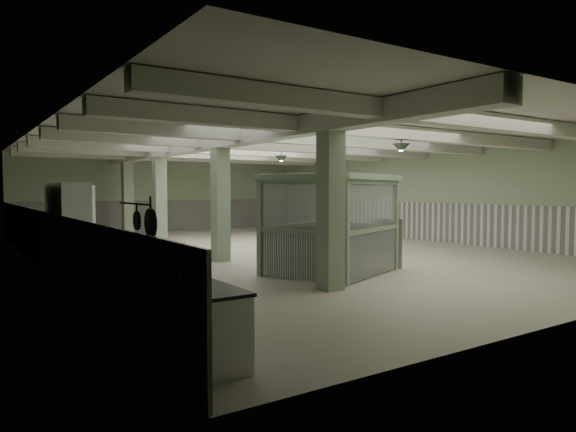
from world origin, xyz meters
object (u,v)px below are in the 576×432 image
prep_counter (150,300)px  walkin_cooler (68,230)px  guard_booth (331,206)px  filing_cabinet (388,243)px

prep_counter → walkin_cooler: walkin_cooler is taller
walkin_cooler → guard_booth: (5.45, -2.78, 0.55)m
walkin_cooler → filing_cabinet: bearing=-22.7°
guard_booth → filing_cabinet: (1.72, -0.22, -1.00)m
prep_counter → filing_cabinet: size_ratio=3.66×
prep_counter → guard_booth: bearing=26.6°
walkin_cooler → filing_cabinet: 7.78m
walkin_cooler → guard_booth: bearing=-27.0°
prep_counter → walkin_cooler: (-0.08, 5.46, 0.63)m
guard_booth → filing_cabinet: 2.00m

